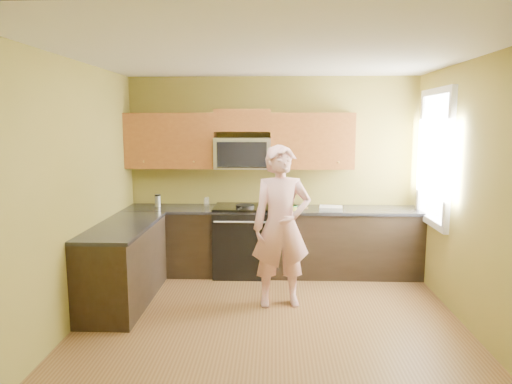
{
  "coord_description": "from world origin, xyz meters",
  "views": [
    {
      "loc": [
        0.03,
        -4.47,
        2.07
      ],
      "look_at": [
        -0.2,
        1.3,
        1.2
      ],
      "focal_mm": 32.38,
      "sensor_mm": 36.0,
      "label": 1
    }
  ],
  "objects_px": {
    "stove": "(243,240)",
    "frying_pan": "(245,209)",
    "microwave": "(243,168)",
    "butter_tub": "(293,210)",
    "woman": "(281,227)",
    "travel_mug": "(158,207)"
  },
  "relations": [
    {
      "from": "butter_tub",
      "to": "woman",
      "type": "bearing_deg",
      "value": -99.86
    },
    {
      "from": "microwave",
      "to": "frying_pan",
      "type": "xyz_separation_m",
      "value": [
        0.05,
        -0.32,
        -0.5
      ]
    },
    {
      "from": "frying_pan",
      "to": "microwave",
      "type": "bearing_deg",
      "value": 116.76
    },
    {
      "from": "stove",
      "to": "frying_pan",
      "type": "height_order",
      "value": "frying_pan"
    },
    {
      "from": "microwave",
      "to": "woman",
      "type": "relative_size",
      "value": 0.42
    },
    {
      "from": "woman",
      "to": "butter_tub",
      "type": "relative_size",
      "value": 15.74
    },
    {
      "from": "butter_tub",
      "to": "microwave",
      "type": "bearing_deg",
      "value": 160.75
    },
    {
      "from": "microwave",
      "to": "frying_pan",
      "type": "bearing_deg",
      "value": -81.4
    },
    {
      "from": "butter_tub",
      "to": "travel_mug",
      "type": "height_order",
      "value": "travel_mug"
    },
    {
      "from": "travel_mug",
      "to": "butter_tub",
      "type": "bearing_deg",
      "value": -5.73
    },
    {
      "from": "frying_pan",
      "to": "butter_tub",
      "type": "relative_size",
      "value": 3.68
    },
    {
      "from": "microwave",
      "to": "travel_mug",
      "type": "height_order",
      "value": "microwave"
    },
    {
      "from": "stove",
      "to": "microwave",
      "type": "relative_size",
      "value": 1.25
    },
    {
      "from": "microwave",
      "to": "butter_tub",
      "type": "relative_size",
      "value": 6.55
    },
    {
      "from": "stove",
      "to": "butter_tub",
      "type": "xyz_separation_m",
      "value": [
        0.68,
        -0.11,
        0.45
      ]
    },
    {
      "from": "stove",
      "to": "frying_pan",
      "type": "bearing_deg",
      "value": -76.12
    },
    {
      "from": "frying_pan",
      "to": "travel_mug",
      "type": "height_order",
      "value": "travel_mug"
    },
    {
      "from": "stove",
      "to": "butter_tub",
      "type": "relative_size",
      "value": 8.18
    },
    {
      "from": "butter_tub",
      "to": "travel_mug",
      "type": "relative_size",
      "value": 0.68
    },
    {
      "from": "woman",
      "to": "frying_pan",
      "type": "relative_size",
      "value": 4.27
    },
    {
      "from": "woman",
      "to": "butter_tub",
      "type": "distance_m",
      "value": 0.98
    },
    {
      "from": "frying_pan",
      "to": "butter_tub",
      "type": "bearing_deg",
      "value": 25.81
    }
  ]
}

